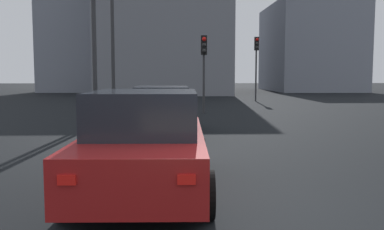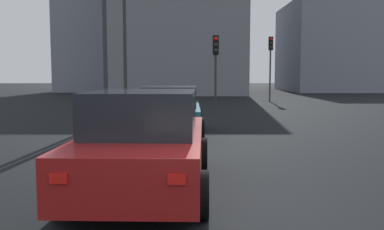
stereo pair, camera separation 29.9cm
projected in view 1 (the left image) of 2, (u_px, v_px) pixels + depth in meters
ground_plane at (269, 229)px, 5.48m from camera, size 160.00×160.00×0.20m
car_teal_right_lead at (162, 111)px, 13.21m from camera, size 4.66×2.03×1.49m
car_red_right_second at (146, 143)px, 6.82m from camera, size 4.60×2.12×1.62m
traffic_light_near_left at (256, 55)px, 28.88m from camera, size 0.32×0.29×4.35m
traffic_light_near_right at (204, 57)px, 20.01m from camera, size 0.32×0.28×3.66m
street_lamp_kerbside at (93, 9)px, 15.18m from camera, size 0.56×0.36×7.06m
street_lamp_far at (112, 4)px, 19.13m from camera, size 0.56×0.36×8.63m
building_facade_left at (309, 48)px, 47.81m from camera, size 12.71×8.76×9.48m
building_facade_center at (165, 17)px, 41.05m from camera, size 12.58×11.86×14.67m
building_facade_right at (91, 12)px, 46.07m from camera, size 9.42×9.62×17.09m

